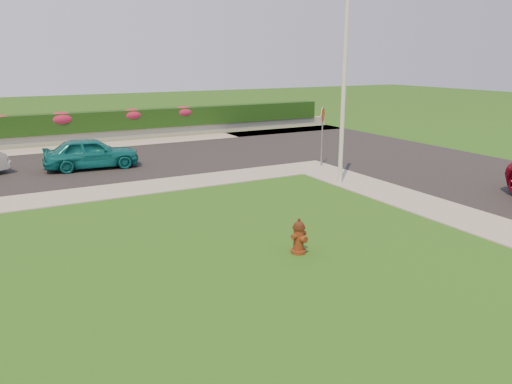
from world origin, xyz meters
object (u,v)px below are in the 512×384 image
sedan_teal (91,153)px  stop_sign (323,122)px  utility_pole (343,96)px  fire_hydrant (299,237)px

sedan_teal → stop_sign: size_ratio=1.50×
utility_pole → stop_sign: utility_pole is taller
sedan_teal → utility_pole: size_ratio=0.59×
utility_pole → fire_hydrant: bearing=-135.6°
utility_pole → stop_sign: size_ratio=2.53×
sedan_teal → stop_sign: stop_sign is taller
fire_hydrant → utility_pole: size_ratio=0.13×
fire_hydrant → stop_sign: size_ratio=0.34×
fire_hydrant → sedan_teal: size_ratio=0.22×
utility_pole → stop_sign: (1.23, 2.90, -1.35)m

